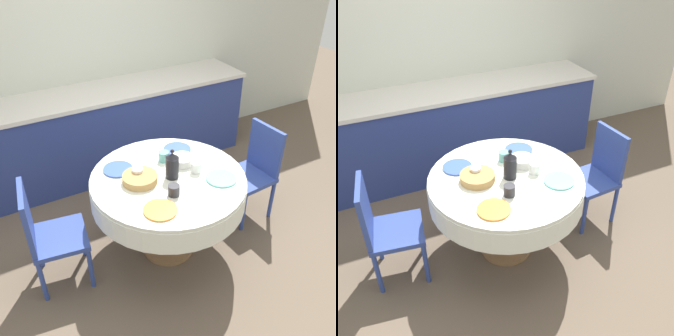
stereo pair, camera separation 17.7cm
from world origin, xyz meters
TOP-DOWN VIEW (x-y plane):
  - ground_plane at (0.00, 0.00)m, footprint 12.00×12.00m
  - wall_back at (0.00, 1.76)m, footprint 7.00×0.05m
  - kitchen_counter at (0.00, 1.43)m, footprint 3.24×0.64m
  - dining_table at (0.00, 0.00)m, footprint 1.21×1.21m
  - chair_left at (0.94, 0.06)m, footprint 0.43×0.43m
  - chair_right at (-0.94, 0.13)m, footprint 0.45×0.45m
  - plate_near_left at (-0.24, -0.32)m, footprint 0.23×0.23m
  - cup_near_left at (-0.07, -0.22)m, footprint 0.08×0.08m
  - plate_near_right at (0.34, -0.22)m, footprint 0.23×0.23m
  - cup_near_right at (0.23, -0.04)m, footprint 0.08×0.08m
  - plate_far_left at (-0.30, 0.27)m, footprint 0.23×0.23m
  - cup_far_left at (-0.21, 0.10)m, footprint 0.08×0.08m
  - plate_far_right at (0.26, 0.31)m, footprint 0.23×0.23m
  - cup_far_right at (0.08, 0.22)m, footprint 0.08×0.08m
  - coffee_carafe at (0.02, -0.02)m, footprint 0.10×0.10m
  - bread_basket at (-0.22, 0.04)m, footprint 0.26×0.26m
  - fruit_bowl at (0.19, 0.11)m, footprint 0.18×0.18m

SIDE VIEW (x-z plane):
  - ground_plane at x=0.00m, z-range 0.00..0.00m
  - kitchen_counter at x=0.00m, z-range 0.00..0.95m
  - chair_left at x=0.94m, z-range 0.05..0.94m
  - chair_right at x=-0.94m, z-range 0.05..0.94m
  - dining_table at x=0.00m, z-range 0.25..1.01m
  - plate_near_left at x=-0.24m, z-range 0.76..0.77m
  - plate_near_right at x=0.34m, z-range 0.76..0.77m
  - plate_far_left at x=-0.30m, z-range 0.76..0.77m
  - plate_far_right at x=0.26m, z-range 0.76..0.77m
  - bread_basket at x=-0.22m, z-range 0.76..0.81m
  - fruit_bowl at x=0.19m, z-range 0.76..0.82m
  - cup_near_left at x=-0.07m, z-range 0.76..0.84m
  - cup_near_right at x=0.23m, z-range 0.76..0.84m
  - cup_far_left at x=-0.21m, z-range 0.76..0.84m
  - cup_far_right at x=0.08m, z-range 0.76..0.84m
  - coffee_carafe at x=0.02m, z-range 0.74..0.98m
  - wall_back at x=0.00m, z-range 0.00..2.60m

